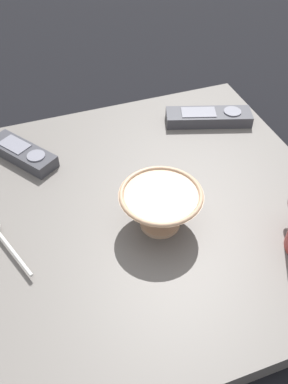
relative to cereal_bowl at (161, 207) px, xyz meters
The scene contains 5 objects.
ground_plane 0.09m from the cereal_bowl, 167.52° to the right, with size 6.00×6.00×0.00m, color black.
table 0.08m from the cereal_bowl, 167.52° to the right, with size 0.66×0.68×0.03m.
cereal_bowl is the anchor object (origin of this frame).
tv_remote_near 0.32m from the cereal_bowl, 139.23° to the left, with size 0.11×0.19×0.03m.
tv_remote_far 0.32m from the cereal_bowl, 142.52° to the right, with size 0.15×0.13×0.03m.
Camera 1 is at (0.49, -0.18, 0.59)m, focal length 39.37 mm.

